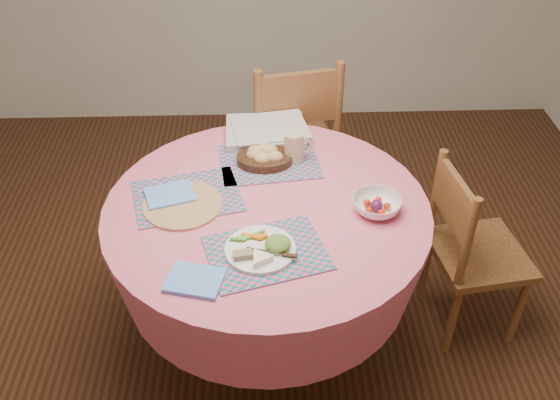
{
  "coord_description": "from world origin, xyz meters",
  "views": [
    {
      "loc": [
        -0.01,
        -1.84,
        2.21
      ],
      "look_at": [
        0.05,
        0.0,
        0.78
      ],
      "focal_mm": 40.0,
      "sensor_mm": 36.0,
      "label": 1
    }
  ],
  "objects_px": {
    "fruit_bowl": "(377,205)",
    "latte_mug": "(295,147)",
    "chair_right": "(470,248)",
    "chair_back": "(291,141)",
    "dinner_plate": "(262,249)",
    "wicker_trivet": "(183,205)",
    "dining_table": "(267,245)",
    "bread_bowl": "(264,156)"
  },
  "relations": [
    {
      "from": "wicker_trivet",
      "to": "bread_bowl",
      "type": "relative_size",
      "value": 1.3
    },
    {
      "from": "chair_right",
      "to": "dinner_plate",
      "type": "height_order",
      "value": "chair_right"
    },
    {
      "from": "dinner_plate",
      "to": "latte_mug",
      "type": "xyz_separation_m",
      "value": [
        0.14,
        0.56,
        0.05
      ]
    },
    {
      "from": "wicker_trivet",
      "to": "fruit_bowl",
      "type": "height_order",
      "value": "fruit_bowl"
    },
    {
      "from": "wicker_trivet",
      "to": "dining_table",
      "type": "bearing_deg",
      "value": -2.43
    },
    {
      "from": "dining_table",
      "to": "latte_mug",
      "type": "relative_size",
      "value": 9.82
    },
    {
      "from": "dinner_plate",
      "to": "fruit_bowl",
      "type": "height_order",
      "value": "dinner_plate"
    },
    {
      "from": "chair_back",
      "to": "bread_bowl",
      "type": "distance_m",
      "value": 0.61
    },
    {
      "from": "chair_back",
      "to": "fruit_bowl",
      "type": "distance_m",
      "value": 0.94
    },
    {
      "from": "chair_right",
      "to": "wicker_trivet",
      "type": "xyz_separation_m",
      "value": [
        -1.17,
        -0.06,
        0.32
      ]
    },
    {
      "from": "chair_right",
      "to": "chair_back",
      "type": "relative_size",
      "value": 0.84
    },
    {
      "from": "dining_table",
      "to": "wicker_trivet",
      "type": "bearing_deg",
      "value": 177.57
    },
    {
      "from": "chair_right",
      "to": "chair_back",
      "type": "xyz_separation_m",
      "value": [
        -0.72,
        0.74,
        0.08
      ]
    },
    {
      "from": "dinner_plate",
      "to": "latte_mug",
      "type": "relative_size",
      "value": 1.97
    },
    {
      "from": "fruit_bowl",
      "to": "latte_mug",
      "type": "bearing_deg",
      "value": 129.63
    },
    {
      "from": "chair_back",
      "to": "dinner_plate",
      "type": "distance_m",
      "value": 1.11
    },
    {
      "from": "wicker_trivet",
      "to": "bread_bowl",
      "type": "distance_m",
      "value": 0.42
    },
    {
      "from": "chair_back",
      "to": "wicker_trivet",
      "type": "distance_m",
      "value": 0.95
    },
    {
      "from": "chair_back",
      "to": "latte_mug",
      "type": "height_order",
      "value": "chair_back"
    },
    {
      "from": "fruit_bowl",
      "to": "dinner_plate",
      "type": "bearing_deg",
      "value": -153.02
    },
    {
      "from": "chair_right",
      "to": "fruit_bowl",
      "type": "height_order",
      "value": "chair_right"
    },
    {
      "from": "wicker_trivet",
      "to": "latte_mug",
      "type": "xyz_separation_m",
      "value": [
        0.44,
        0.29,
        0.06
      ]
    },
    {
      "from": "chair_right",
      "to": "chair_back",
      "type": "height_order",
      "value": "chair_back"
    },
    {
      "from": "chair_right",
      "to": "bread_bowl",
      "type": "bearing_deg",
      "value": 67.86
    },
    {
      "from": "bread_bowl",
      "to": "fruit_bowl",
      "type": "distance_m",
      "value": 0.53
    },
    {
      "from": "chair_back",
      "to": "dinner_plate",
      "type": "xyz_separation_m",
      "value": [
        -0.15,
        -1.07,
        0.25
      ]
    },
    {
      "from": "bread_bowl",
      "to": "latte_mug",
      "type": "height_order",
      "value": "latte_mug"
    },
    {
      "from": "dinner_plate",
      "to": "bread_bowl",
      "type": "bearing_deg",
      "value": 88.52
    },
    {
      "from": "dining_table",
      "to": "fruit_bowl",
      "type": "distance_m",
      "value": 0.47
    },
    {
      "from": "dining_table",
      "to": "fruit_bowl",
      "type": "bearing_deg",
      "value": -5.89
    },
    {
      "from": "dinner_plate",
      "to": "chair_right",
      "type": "bearing_deg",
      "value": 21.11
    },
    {
      "from": "dinner_plate",
      "to": "dining_table",
      "type": "bearing_deg",
      "value": 85.79
    },
    {
      "from": "chair_back",
      "to": "dining_table",
      "type": "bearing_deg",
      "value": 69.52
    },
    {
      "from": "chair_right",
      "to": "fruit_bowl",
      "type": "relative_size",
      "value": 3.69
    },
    {
      "from": "chair_right",
      "to": "dinner_plate",
      "type": "distance_m",
      "value": 0.99
    },
    {
      "from": "wicker_trivet",
      "to": "fruit_bowl",
      "type": "bearing_deg",
      "value": -4.38
    },
    {
      "from": "chair_right",
      "to": "bread_bowl",
      "type": "relative_size",
      "value": 3.66
    },
    {
      "from": "dining_table",
      "to": "chair_back",
      "type": "distance_m",
      "value": 0.83
    },
    {
      "from": "wicker_trivet",
      "to": "bread_bowl",
      "type": "height_order",
      "value": "bread_bowl"
    },
    {
      "from": "dining_table",
      "to": "bread_bowl",
      "type": "distance_m",
      "value": 0.37
    },
    {
      "from": "chair_right",
      "to": "dinner_plate",
      "type": "bearing_deg",
      "value": 102.66
    },
    {
      "from": "chair_back",
      "to": "chair_right",
      "type": "bearing_deg",
      "value": 123.24
    }
  ]
}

